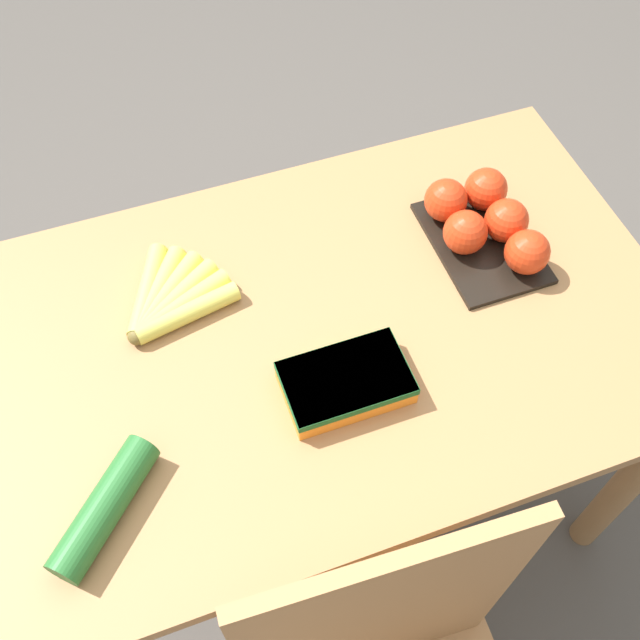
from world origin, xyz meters
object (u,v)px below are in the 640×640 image
(banana_bunch, at_px, (169,300))
(carrot_bag, at_px, (347,381))
(cucumber_near, at_px, (105,507))
(tomato_pack, at_px, (485,222))

(banana_bunch, relative_size, carrot_bag, 1.01)
(cucumber_near, bearing_deg, tomato_pack, -158.82)
(tomato_pack, bearing_deg, carrot_bag, 31.48)
(tomato_pack, xyz_separation_m, cucumber_near, (0.75, 0.29, -0.02))
(banana_bunch, height_order, cucumber_near, cucumber_near)
(tomato_pack, xyz_separation_m, carrot_bag, (0.35, 0.21, -0.02))
(banana_bunch, xyz_separation_m, carrot_bag, (-0.23, 0.26, 0.01))
(cucumber_near, bearing_deg, carrot_bag, -169.08)
(carrot_bag, xyz_separation_m, cucumber_near, (0.40, 0.08, 0.00))
(tomato_pack, height_order, carrot_bag, tomato_pack)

